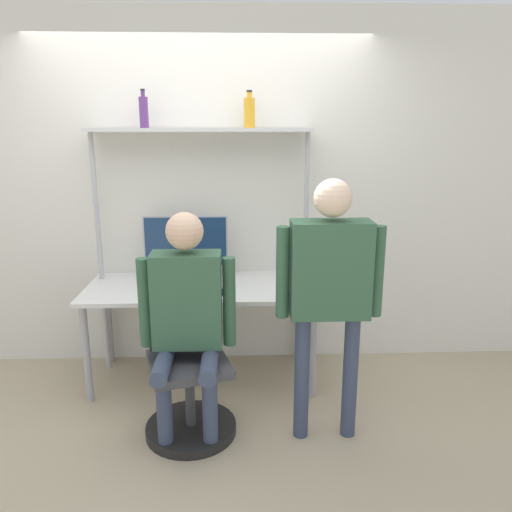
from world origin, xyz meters
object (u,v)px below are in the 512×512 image
person_standing (330,279)px  cell_phone (225,292)px  person_seated (187,309)px  office_chair (189,387)px  bottle_purple (144,112)px  monitor (186,244)px  bottle_amber (249,112)px  laptop (186,282)px

person_standing → cell_phone: bearing=136.5°
cell_phone → person_seated: bearing=-111.1°
office_chair → person_standing: 1.10m
cell_phone → bottle_purple: size_ratio=0.57×
person_seated → person_standing: bearing=-3.0°
monitor → bottle_amber: size_ratio=2.46×
person_standing → bottle_purple: size_ratio=5.99×
person_seated → bottle_amber: (0.39, 0.92, 1.13)m
laptop → bottle_purple: bottle_purple is taller
office_chair → bottle_purple: bearing=111.2°
laptop → person_seated: (0.06, -0.61, 0.02)m
cell_phone → office_chair: bearing=-113.9°
laptop → bottle_amber: 1.28m
monitor → person_standing: (0.91, -0.97, 0.01)m
monitor → laptop: size_ratio=1.94×
office_chair → bottle_purple: 1.91m
monitor → person_standing: person_standing is taller
laptop → office_chair: laptop is taller
cell_phone → person_seated: (-0.21, -0.54, 0.08)m
person_standing → bottle_amber: bearing=114.3°
laptop → bottle_purple: size_ratio=1.23×
person_standing → bottle_amber: bottle_amber is taller
monitor → cell_phone: bearing=-52.0°
bottle_amber → office_chair: bearing=-114.8°
monitor → laptop: (0.03, -0.32, -0.20)m
cell_phone → person_seated: 0.59m
monitor → bottle_purple: (-0.26, -0.01, 0.96)m
monitor → office_chair: size_ratio=0.67×
laptop → person_standing: person_standing is taller
monitor → person_seated: bearing=-84.5°
person_seated → office_chair: bearing=103.7°
office_chair → monitor: bearing=95.1°
monitor → person_seated: size_ratio=0.46×
bottle_amber → laptop: bearing=-145.8°
laptop → person_seated: size_ratio=0.23×
monitor → bottle_amber: bearing=-0.7°
monitor → bottle_amber: 1.07m
monitor → person_seated: 0.94m
monitor → person_standing: 1.33m
monitor → bottle_purple: size_ratio=2.39×
cell_phone → bottle_amber: size_ratio=0.58×
bottle_purple → person_standing: bearing=-39.3°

